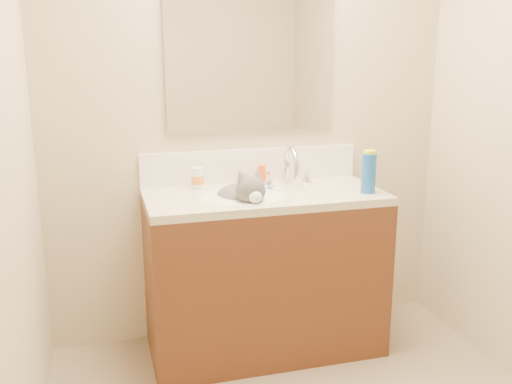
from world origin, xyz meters
TOP-DOWN VIEW (x-y plane):
  - room_shell at (0.00, 0.00)m, footprint 2.24×2.54m
  - vanity_cabinet at (0.00, 0.97)m, footprint 1.20×0.55m
  - counter_slab at (0.00, 0.97)m, footprint 1.20×0.55m
  - basin at (-0.12, 0.94)m, footprint 0.45×0.36m
  - faucet at (0.18, 1.11)m, footprint 0.28×0.20m
  - cat at (-0.12, 0.96)m, footprint 0.34×0.40m
  - backsplash at (0.00, 1.24)m, footprint 1.20×0.02m
  - mirror at (0.00, 1.24)m, footprint 0.90×0.02m
  - pill_bottle at (-0.31, 1.15)m, footprint 0.07×0.07m
  - pill_label at (-0.31, 1.15)m, footprint 0.07×0.07m
  - silver_jar at (-0.06, 1.18)m, footprint 0.07×0.07m
  - amber_bottle at (0.05, 1.19)m, footprint 0.04×0.04m
  - toothbrush at (0.05, 1.04)m, footprint 0.09×0.14m
  - toothbrush_head at (0.05, 1.04)m, footprint 0.03×0.04m
  - spray_can at (0.50, 0.84)m, footprint 0.07×0.07m
  - spray_cap at (0.50, 0.84)m, footprint 0.06×0.06m

SIDE VIEW (x-z plane):
  - vanity_cabinet at x=0.00m, z-range 0.00..0.82m
  - basin at x=-0.12m, z-range 0.72..0.86m
  - cat at x=-0.12m, z-range 0.67..0.98m
  - counter_slab at x=0.00m, z-range 0.82..0.86m
  - toothbrush at x=0.05m, z-range 0.86..0.87m
  - toothbrush_head at x=0.05m, z-range 0.86..0.88m
  - silver_jar at x=-0.06m, z-range 0.86..0.92m
  - pill_label at x=-0.31m, z-range 0.89..0.93m
  - amber_bottle at x=0.05m, z-range 0.86..0.96m
  - pill_bottle at x=-0.31m, z-range 0.86..0.97m
  - faucet at x=0.18m, z-range 0.84..1.05m
  - backsplash at x=0.00m, z-range 0.86..1.04m
  - spray_can at x=0.50m, z-range 0.86..1.06m
  - spray_cap at x=0.50m, z-range 1.04..1.08m
  - room_shell at x=0.00m, z-range 0.23..2.75m
  - mirror at x=0.00m, z-range 1.14..1.94m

